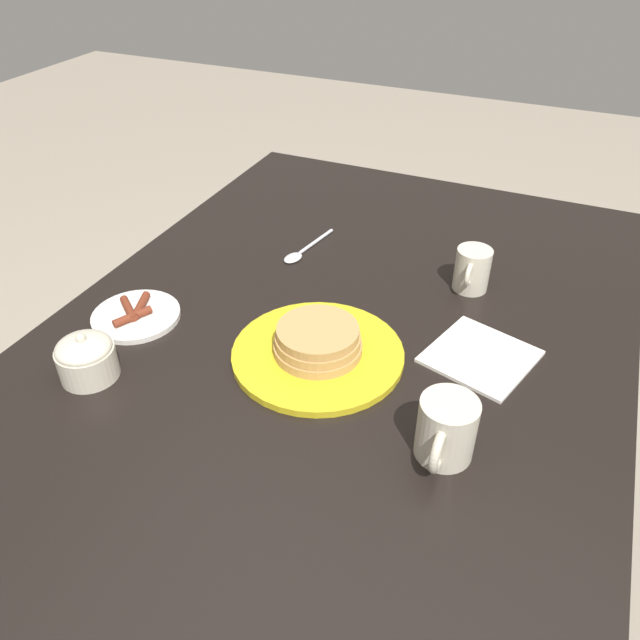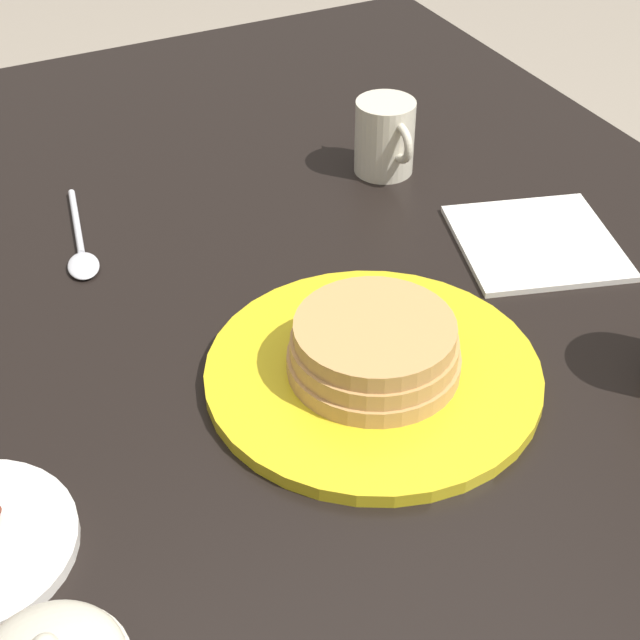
{
  "view_description": "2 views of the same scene",
  "coord_description": "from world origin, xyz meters",
  "px_view_note": "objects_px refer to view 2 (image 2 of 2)",
  "views": [
    {
      "loc": [
        0.71,
        0.31,
        1.38
      ],
      "look_at": [
        -0.04,
        -0.02,
        0.77
      ],
      "focal_mm": 35.0,
      "sensor_mm": 36.0,
      "label": 1
    },
    {
      "loc": [
        0.53,
        -0.31,
        1.28
      ],
      "look_at": [
        -0.04,
        -0.02,
        0.77
      ],
      "focal_mm": 55.0,
      "sensor_mm": 36.0,
      "label": 2
    }
  ],
  "objects_px": {
    "spoon": "(81,250)",
    "creamer_pitcher": "(384,135)",
    "pancake_plate": "(372,362)",
    "napkin": "(536,242)"
  },
  "relations": [
    {
      "from": "pancake_plate",
      "to": "creamer_pitcher",
      "type": "bearing_deg",
      "value": 149.06
    },
    {
      "from": "spoon",
      "to": "creamer_pitcher",
      "type": "bearing_deg",
      "value": 91.96
    },
    {
      "from": "napkin",
      "to": "spoon",
      "type": "xyz_separation_m",
      "value": [
        -0.18,
        -0.4,
        0.0
      ]
    },
    {
      "from": "creamer_pitcher",
      "to": "napkin",
      "type": "relative_size",
      "value": 0.53
    },
    {
      "from": "creamer_pitcher",
      "to": "spoon",
      "type": "height_order",
      "value": "creamer_pitcher"
    },
    {
      "from": "pancake_plate",
      "to": "spoon",
      "type": "xyz_separation_m",
      "value": [
        -0.29,
        -0.16,
        -0.02
      ]
    },
    {
      "from": "pancake_plate",
      "to": "creamer_pitcher",
      "type": "relative_size",
      "value": 2.74
    },
    {
      "from": "pancake_plate",
      "to": "spoon",
      "type": "distance_m",
      "value": 0.33
    },
    {
      "from": "creamer_pitcher",
      "to": "spoon",
      "type": "bearing_deg",
      "value": -88.04
    },
    {
      "from": "napkin",
      "to": "spoon",
      "type": "relative_size",
      "value": 1.16
    }
  ]
}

